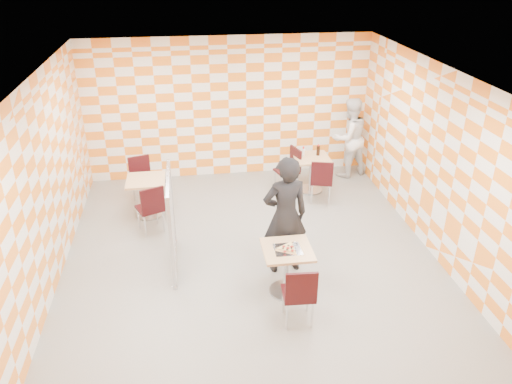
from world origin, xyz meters
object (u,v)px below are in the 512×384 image
chair_second_front (322,178)px  chair_empty_near (151,206)px  chair_main_front (300,292)px  chair_empty_far (141,176)px  man_white (349,138)px  sport_bottle (303,152)px  second_table (311,168)px  chair_second_side (291,166)px  soda_bottle (318,150)px  empty_table (147,191)px  partition (172,222)px  main_table (287,263)px  man_dark (285,216)px

chair_second_front → chair_empty_near: size_ratio=1.00×
chair_main_front → chair_empty_far: size_ratio=1.00×
man_white → sport_bottle: size_ratio=8.72×
chair_empty_far → second_table: bearing=-0.4°
second_table → chair_second_side: (-0.42, 0.07, 0.04)m
chair_main_front → chair_second_front: size_ratio=1.00×
chair_empty_far → sport_bottle: size_ratio=4.62×
chair_main_front → chair_second_front: (1.20, 3.39, 0.00)m
soda_bottle → empty_table: bearing=-169.0°
empty_table → chair_empty_far: (-0.13, 0.61, 0.04)m
second_table → soda_bottle: (0.15, 0.08, 0.34)m
chair_second_side → partition: partition is taller
main_table → chair_main_front: size_ratio=0.81×
main_table → man_dark: 0.74m
chair_empty_near → man_dark: man_dark is taller
man_dark → second_table: bearing=-118.4°
chair_second_side → chair_empty_far: bearing=-179.2°
sport_bottle → man_dark: bearing=-108.6°
partition → chair_second_side: bearing=44.8°
second_table → chair_main_front: size_ratio=0.81×
second_table → man_white: (0.99, 0.66, 0.36)m
chair_second_front → sport_bottle: size_ratio=4.62×
main_table → chair_empty_near: chair_empty_near is taller
empty_table → soda_bottle: soda_bottle is taller
chair_second_side → chair_second_front: bearing=-54.4°
chair_empty_near → man_dark: 2.55m
soda_bottle → chair_main_front: bearing=-107.7°
sport_bottle → soda_bottle: bearing=-0.7°
man_dark → chair_second_front: bearing=-125.1°
chair_empty_far → chair_main_front: bearing=-60.5°
man_dark → man_white: (2.07, 3.32, -0.08)m
main_table → soda_bottle: (1.32, 3.33, 0.34)m
chair_second_front → soda_bottle: soda_bottle is taller
chair_second_side → man_white: 1.56m
chair_second_front → chair_second_side: bearing=125.6°
chair_main_front → chair_empty_far: (-2.26, 4.01, 0.00)m
chair_main_front → chair_second_front: 3.59m
chair_empty_near → partition: partition is taller
empty_table → chair_main_front: size_ratio=0.81×
chair_empty_near → soda_bottle: size_ratio=4.02×
empty_table → chair_second_front: chair_second_front is taller
main_table → chair_empty_near: size_ratio=0.81×
empty_table → chair_empty_near: (0.11, -0.67, 0.04)m
chair_second_front → chair_empty_far: (-3.47, 0.62, 0.00)m
chair_main_front → sport_bottle: bearing=76.3°
chair_main_front → chair_second_front: same height
second_table → chair_second_front: 0.60m
chair_second_front → sport_bottle: sport_bottle is taller
main_table → second_table: 3.45m
chair_empty_near → soda_bottle: soda_bottle is taller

